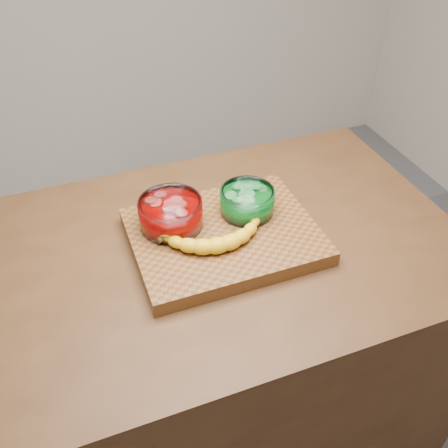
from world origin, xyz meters
name	(u,v)px	position (x,y,z in m)	size (l,w,h in m)	color
ground	(224,424)	(0.00, 0.00, 0.00)	(3.50, 3.50, 0.00)	#5C5C61
counter	(224,350)	(0.00, 0.00, 0.45)	(1.20, 0.80, 0.90)	#482A15
cutting_board	(224,236)	(0.00, 0.00, 0.92)	(0.45, 0.35, 0.04)	brown
bowl_red	(171,214)	(-0.11, 0.07, 0.98)	(0.16, 0.16, 0.07)	white
bowl_green	(247,201)	(0.08, 0.05, 0.97)	(0.14, 0.14, 0.06)	white
banana	(215,235)	(-0.04, -0.03, 0.96)	(0.28, 0.14, 0.04)	gold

